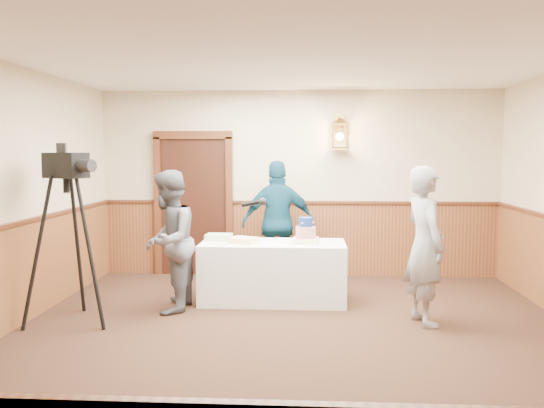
# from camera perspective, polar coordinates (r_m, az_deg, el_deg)

# --- Properties ---
(ground) EXTENTS (7.00, 7.00, 0.00)m
(ground) POSITION_cam_1_polar(r_m,az_deg,el_deg) (5.53, 2.07, -14.66)
(ground) COLOR #311D13
(ground) RESTS_ON ground
(room_shell) EXTENTS (6.02, 7.02, 2.81)m
(room_shell) POSITION_cam_1_polar(r_m,az_deg,el_deg) (5.67, 1.69, 1.58)
(room_shell) COLOR #C2AF91
(room_shell) RESTS_ON ground
(display_table) EXTENTS (1.80, 0.80, 0.75)m
(display_table) POSITION_cam_1_polar(r_m,az_deg,el_deg) (7.27, 0.10, -6.74)
(display_table) COLOR silver
(display_table) RESTS_ON ground
(tiered_cake) EXTENTS (0.34, 0.34, 0.32)m
(tiered_cake) POSITION_cam_1_polar(r_m,az_deg,el_deg) (7.14, 3.36, -2.89)
(tiered_cake) COLOR #FFF1C1
(tiered_cake) RESTS_ON display_table
(sheet_cake_yellow) EXTENTS (0.41, 0.37, 0.07)m
(sheet_cake_yellow) POSITION_cam_1_polar(r_m,az_deg,el_deg) (7.17, -2.87, -3.60)
(sheet_cake_yellow) COLOR #EEDD8E
(sheet_cake_yellow) RESTS_ON display_table
(sheet_cake_green) EXTENTS (0.34, 0.27, 0.08)m
(sheet_cake_green) POSITION_cam_1_polar(r_m,az_deg,el_deg) (7.43, -5.30, -3.27)
(sheet_cake_green) COLOR #C4F0AA
(sheet_cake_green) RESTS_ON display_table
(interviewer) EXTENTS (1.49, 0.83, 1.67)m
(interviewer) POSITION_cam_1_polar(r_m,az_deg,el_deg) (6.86, -10.20, -3.64)
(interviewer) COLOR #55575F
(interviewer) RESTS_ON ground
(baker) EXTENTS (0.56, 0.72, 1.73)m
(baker) POSITION_cam_1_polar(r_m,az_deg,el_deg) (6.47, 14.90, -4.00)
(baker) COLOR gray
(baker) RESTS_ON ground
(assistant_p) EXTENTS (1.09, 0.61, 1.76)m
(assistant_p) POSITION_cam_1_polar(r_m,az_deg,el_deg) (8.12, 0.64, -1.87)
(assistant_p) COLOR navy
(assistant_p) RESTS_ON ground
(tv_camera_rig) EXTENTS (0.72, 0.68, 1.87)m
(tv_camera_rig) POSITION_cam_1_polar(r_m,az_deg,el_deg) (6.64, -19.52, -4.10)
(tv_camera_rig) COLOR black
(tv_camera_rig) RESTS_ON ground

